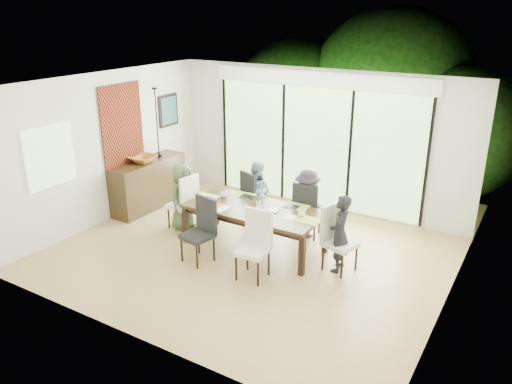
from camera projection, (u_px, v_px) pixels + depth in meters
The scene contains 62 objects.
floor at pixel (248, 255), 8.01m from camera, with size 6.00×5.00×0.01m, color olive.
ceiling at pixel (247, 85), 7.06m from camera, with size 6.00×5.00×0.01m, color white.
wall_back at pixel (317, 140), 9.55m from camera, with size 6.00×0.02×2.70m, color beige.
wall_front at pixel (128, 237), 5.52m from camera, with size 6.00×0.02×2.70m, color white.
wall_left at pixel (106, 148), 8.99m from camera, with size 0.02×5.00×2.70m, color beige.
wall_right at pixel (456, 216), 6.08m from camera, with size 0.02×5.00×2.70m, color silver.
glass_doors at pixel (316, 148), 9.57m from camera, with size 4.20×0.02×2.30m, color #598C3F.
blinds_header at pixel (318, 79), 9.11m from camera, with size 4.40×0.06×0.28m, color white.
mullion_a at pixel (225, 134), 10.58m from camera, with size 0.05×0.04×2.30m, color black.
mullion_b at pixel (283, 143), 9.90m from camera, with size 0.05×0.04×2.30m, color black.
mullion_c at pixel (350, 153), 9.23m from camera, with size 0.05×0.04×2.30m, color black.
mullion_d at pixel (427, 165), 8.55m from camera, with size 0.05×0.04×2.30m, color black.
side_window at pixel (50, 156), 7.96m from camera, with size 0.02×0.90×1.00m, color #8CAD7F.
deck at pixel (331, 194), 10.75m from camera, with size 6.00×1.80×0.10m, color brown.
rail_top at pixel (347, 158), 11.19m from camera, with size 6.00×0.08×0.06m, color brown.
foliage_left at pixel (296, 104), 12.55m from camera, with size 3.20×3.20×3.20m, color #14380F.
foliage_mid at pixel (391, 94), 11.84m from camera, with size 4.00×4.00×4.00m, color #14380F.
foliage_right at pixel (461, 132), 10.52m from camera, with size 2.80×2.80×2.80m, color #14380F.
foliage_far at pixel (360, 94), 12.95m from camera, with size 3.60×3.60×3.60m, color #14380F.
table_top at pixel (254, 210), 8.05m from camera, with size 2.23×1.02×0.06m, color black.
table_apron at pixel (254, 214), 8.08m from camera, with size 2.04×0.84×0.09m, color black.
table_leg_fl at pixel (186, 224), 8.35m from camera, with size 0.08×0.08×0.64m, color black.
table_leg_fr at pixel (302, 256), 7.30m from camera, with size 0.08×0.08×0.64m, color black.
table_leg_bl at pixel (216, 208), 9.04m from camera, with size 0.08×0.08×0.64m, color black.
table_leg_br at pixel (326, 234), 7.99m from camera, with size 0.08×0.08×0.64m, color black.
chair_left_end at pixel (182, 201), 8.83m from camera, with size 0.43×0.43×1.02m, color white, non-canonical shape.
chair_right_end at pixel (341, 239), 7.38m from camera, with size 0.43×0.43×1.02m, color silver, non-canonical shape.
chair_far_left at pixel (257, 197), 9.00m from camera, with size 0.43×0.43×1.02m, color black, non-canonical shape.
chair_far_right at pixel (307, 208), 8.52m from camera, with size 0.43×0.43×1.02m, color black, non-canonical shape.
chair_near_left at pixel (197, 231), 7.65m from camera, with size 0.43×0.43×1.02m, color black, non-canonical shape.
chair_near_right at pixel (253, 246), 7.16m from camera, with size 0.43×0.43×1.02m, color silver, non-canonical shape.
person_left_end at pixel (183, 197), 8.79m from camera, with size 0.56×0.35×1.20m, color #405237.
person_right_end at pixel (340, 234), 7.36m from camera, with size 0.56×0.35×1.20m, color black.
person_far_left at pixel (257, 193), 8.96m from camera, with size 0.56×0.35×1.20m, color #7DA1B5.
person_far_right at pixel (307, 204), 8.47m from camera, with size 0.56×0.35×1.20m, color #241B29.
placemat_left at pixel (207, 197), 8.50m from camera, with size 0.41×0.30×0.01m, color #ACC747.
placemat_right at pixel (308, 220), 7.58m from camera, with size 0.41×0.30×0.01m, color #8CA039.
placemat_far_l at pixel (244, 195), 8.58m from camera, with size 0.41×0.30×0.01m, color #9CC345.
placemat_far_r at pixel (296, 206), 8.09m from camera, with size 0.41×0.30×0.01m, color olive.
placemat_paper at pixel (216, 207), 8.06m from camera, with size 0.41×0.30×0.01m, color white.
tablet_far_l at pixel (247, 197), 8.49m from camera, with size 0.24×0.17×0.01m, color black.
tablet_far_r at pixel (292, 206), 8.07m from camera, with size 0.22×0.16×0.01m, color black.
papers at pixel (291, 218), 7.66m from camera, with size 0.28×0.20×0.00m, color white.
platter_base at pixel (216, 206), 8.06m from camera, with size 0.24×0.24×0.02m, color white.
platter_snacks at pixel (216, 205), 8.05m from camera, with size 0.19×0.19×0.01m, color #C66317.
vase at pixel (258, 204), 8.04m from camera, with size 0.07×0.07×0.11m, color silver.
hyacinth_stems at pixel (258, 198), 8.00m from camera, with size 0.04×0.04×0.15m, color #337226.
hyacinth_blooms at pixel (258, 192), 7.96m from camera, with size 0.10×0.10×0.10m, color #584DC0.
laptop at pixel (208, 199), 8.37m from camera, with size 0.31×0.20×0.02m, color silver.
cup_a at pixel (224, 195), 8.48m from camera, with size 0.12×0.12×0.09m, color white.
cup_b at pixel (259, 209), 7.87m from camera, with size 0.09×0.09×0.09m, color white.
cup_c at pixel (302, 213), 7.72m from camera, with size 0.12×0.12×0.09m, color white.
book at pixel (269, 209), 7.96m from camera, with size 0.15×0.21×0.02m, color white.
sideboard at pixel (149, 184), 9.78m from camera, with size 0.48×1.69×0.95m, color black.
bowl at pixel (143, 159), 9.51m from camera, with size 0.50×0.50×0.12m, color #955620.
candlestick_base at pixel (159, 155), 9.89m from camera, with size 0.11×0.11×0.04m, color black.
candlestick_shaft at pixel (157, 122), 9.65m from camera, with size 0.03×0.03×1.32m, color black.
candlestick_pan at pixel (154, 88), 9.43m from camera, with size 0.11×0.11×0.03m, color black.
candle at pixel (154, 85), 9.40m from camera, with size 0.04×0.04×0.11m, color silver.
tapestry at pixel (122, 125), 9.17m from camera, with size 0.02×1.00×1.50m, color maroon.
art_frame at pixel (168, 110), 10.20m from camera, with size 0.03×0.55×0.65m, color black.
art_canvas at pixel (169, 111), 10.19m from camera, with size 0.01×0.45×0.55m, color #194150.
Camera 1 is at (3.80, -6.06, 3.74)m, focal length 35.00 mm.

